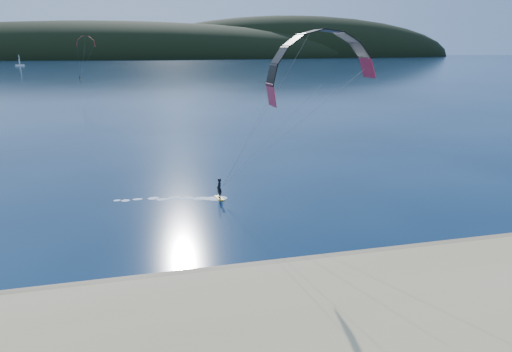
# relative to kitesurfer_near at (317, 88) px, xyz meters

# --- Properties ---
(ground) EXTENTS (1800.00, 1800.00, 0.00)m
(ground) POSITION_rel_kitesurfer_near_xyz_m (-11.78, -16.06, -10.92)
(ground) COLOR #071B36
(ground) RESTS_ON ground
(wet_sand) EXTENTS (220.00, 2.50, 0.10)m
(wet_sand) POSITION_rel_kitesurfer_near_xyz_m (-11.78, -11.56, -10.87)
(wet_sand) COLOR #88714F
(wet_sand) RESTS_ON ground
(headland) EXTENTS (1200.00, 310.00, 140.00)m
(headland) POSITION_rel_kitesurfer_near_xyz_m (-11.15, 729.22, -10.92)
(headland) COLOR black
(headland) RESTS_ON ground
(kitesurfer_near) EXTENTS (24.55, 6.92, 15.05)m
(kitesurfer_near) POSITION_rel_kitesurfer_near_xyz_m (0.00, 0.00, 0.00)
(kitesurfer_near) COLOR gold
(kitesurfer_near) RESTS_ON ground
(kitesurfer_far) EXTENTS (9.50, 7.74, 17.95)m
(kitesurfer_far) POSITION_rel_kitesurfer_near_xyz_m (-41.29, 182.83, 4.70)
(kitesurfer_far) COLOR gold
(kitesurfer_far) RESTS_ON ground
(sailboat) EXTENTS (7.08, 4.54, 10.03)m
(sailboat) POSITION_rel_kitesurfer_near_xyz_m (-121.18, 386.11, -10.18)
(sailboat) COLOR white
(sailboat) RESTS_ON ground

